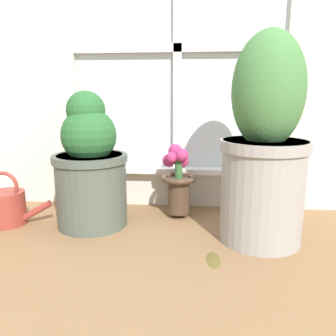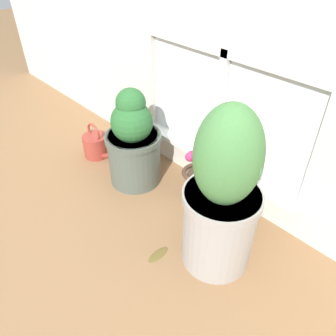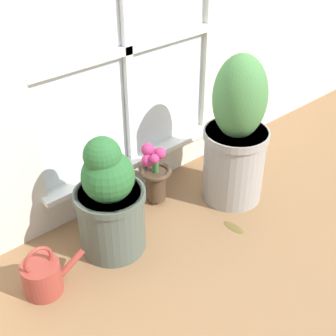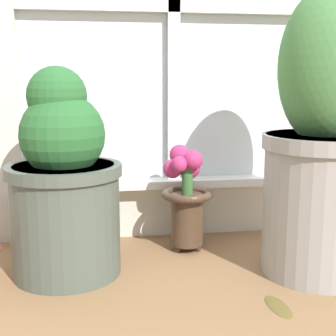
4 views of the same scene
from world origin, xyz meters
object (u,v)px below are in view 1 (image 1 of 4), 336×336
(potted_plant_right, at_px, (265,149))
(watering_can, at_px, (7,207))
(potted_plant_left, at_px, (90,167))
(flower_vase, at_px, (178,179))

(potted_plant_right, height_order, watering_can, potted_plant_right)
(potted_plant_left, xyz_separation_m, watering_can, (-0.34, -0.03, -0.16))
(potted_plant_left, relative_size, potted_plant_right, 0.74)
(potted_plant_right, xyz_separation_m, watering_can, (-0.97, 0.06, -0.25))
(flower_vase, xyz_separation_m, watering_can, (-0.67, -0.15, -0.09))
(flower_vase, distance_m, watering_can, 0.69)
(potted_plant_right, distance_m, watering_can, 1.00)
(potted_plant_right, relative_size, watering_can, 2.73)
(potted_plant_left, height_order, flower_vase, potted_plant_left)
(potted_plant_left, distance_m, watering_can, 0.37)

